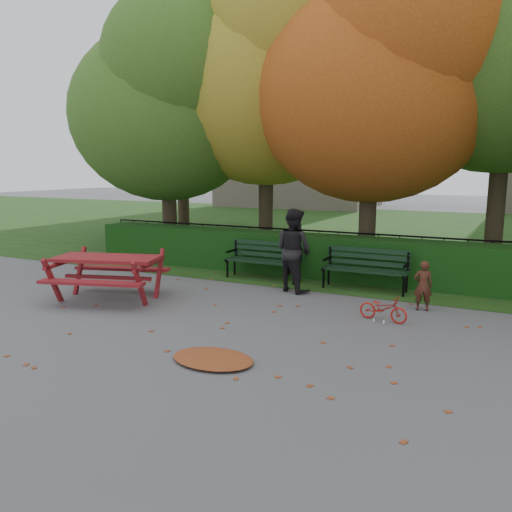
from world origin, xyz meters
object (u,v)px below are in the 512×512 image
at_px(bench_right, 366,266).
at_px(picnic_table, 107,266).
at_px(bench_left, 265,257).
at_px(tree_c, 384,74).
at_px(child, 423,286).
at_px(tree_a, 170,100).
at_px(adult, 294,250).
at_px(tree_f, 185,82).
at_px(bicycle, 383,308).
at_px(tree_b, 274,67).

xyz_separation_m(bench_right, picnic_table, (-4.39, -3.08, 0.16)).
height_order(bench_left, picnic_table, picnic_table).
relative_size(tree_c, bench_left, 4.44).
xyz_separation_m(picnic_table, child, (5.73, 1.94, -0.21)).
height_order(picnic_table, child, picnic_table).
distance_m(tree_a, adult, 6.69).
bearing_deg(tree_a, tree_f, 117.98).
relative_size(tree_a, child, 8.04).
distance_m(tree_c, picnic_table, 7.92).
height_order(tree_c, bicycle, tree_c).
height_order(tree_b, picnic_table, tree_b).
distance_m(tree_b, tree_f, 5.32).
height_order(picnic_table, bicycle, picnic_table).
bearing_deg(child, bench_right, -54.10).
bearing_deg(bicycle, picnic_table, 110.30).
distance_m(tree_f, bicycle, 13.06).
relative_size(tree_b, bicycle, 10.40).
distance_m(adult, bicycle, 2.63).
xyz_separation_m(tree_c, bicycle, (1.09, -4.37, -4.60)).
xyz_separation_m(bench_left, picnic_table, (-1.99, -3.08, 0.16)).
bearing_deg(child, bicycle, 48.86).
xyz_separation_m(tree_b, tree_f, (-4.69, 2.49, 0.29)).
relative_size(tree_f, child, 9.87).
distance_m(bench_left, bench_right, 2.40).
xyz_separation_m(tree_b, child, (4.88, -4.19, -4.94)).
xyz_separation_m(tree_a, tree_f, (-1.94, 3.66, 1.17)).
bearing_deg(tree_f, tree_a, -62.02).
height_order(bench_right, child, child).
bearing_deg(tree_c, bicycle, -75.99).
bearing_deg(bench_right, bench_left, 180.00).
bearing_deg(tree_b, bench_left, -69.42).
bearing_deg(bench_right, child, -40.62).
bearing_deg(bench_right, bicycle, -68.66).
xyz_separation_m(bench_right, child, (1.33, -1.14, -0.05)).
distance_m(tree_a, child, 9.15).
relative_size(tree_f, bench_left, 5.10).
bearing_deg(tree_f, adult, -42.65).
height_order(tree_b, child, tree_b).
bearing_deg(picnic_table, child, 2.33).
relative_size(tree_b, bench_left, 4.88).
relative_size(tree_a, tree_f, 0.81).
xyz_separation_m(tree_a, bench_right, (6.29, -1.88, -4.00)).
xyz_separation_m(bench_left, bicycle, (3.23, -2.11, -0.30)).
height_order(tree_a, tree_c, tree_c).
relative_size(tree_b, child, 9.44).
xyz_separation_m(child, bicycle, (-0.51, -0.97, -0.24)).
bearing_deg(picnic_table, bench_left, 40.75).
distance_m(picnic_table, bicycle, 5.33).
relative_size(bench_left, picnic_table, 0.75).
bearing_deg(bicycle, adult, 68.72).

